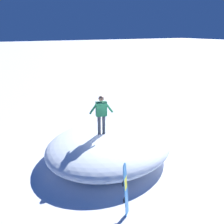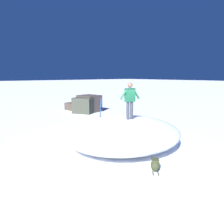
% 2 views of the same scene
% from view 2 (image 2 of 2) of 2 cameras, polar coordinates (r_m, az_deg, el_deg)
% --- Properties ---
extents(ground, '(240.00, 240.00, 0.00)m').
position_cam_2_polar(ground, '(10.03, -0.70, -8.33)').
color(ground, white).
extents(snow_mound, '(7.61, 7.28, 1.11)m').
position_cam_2_polar(snow_mound, '(9.85, 2.98, -5.30)').
color(snow_mound, white).
rests_on(snow_mound, ground).
extents(snowboarder_standing, '(1.01, 0.35, 1.69)m').
position_cam_2_polar(snowboarder_standing, '(9.72, 4.86, 3.67)').
color(snowboarder_standing, '#333842').
rests_on(snowboarder_standing, snow_mound).
extents(snowboard_primary_upright, '(0.31, 0.31, 1.74)m').
position_cam_2_polar(snowboard_primary_upright, '(13.18, -3.10, 0.14)').
color(snowboard_primary_upright, '#2672BF').
rests_on(snowboard_primary_upright, ground).
extents(backpack_near, '(0.52, 0.51, 0.43)m').
position_cam_2_polar(backpack_near, '(7.32, 11.57, -13.81)').
color(backpack_near, '#383D23').
rests_on(backpack_near, ground).
extents(rock_outcrop, '(2.61, 3.84, 1.43)m').
position_cam_2_polar(rock_outcrop, '(18.50, -7.20, 2.04)').
color(rock_outcrop, '#463A30').
rests_on(rock_outcrop, ground).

